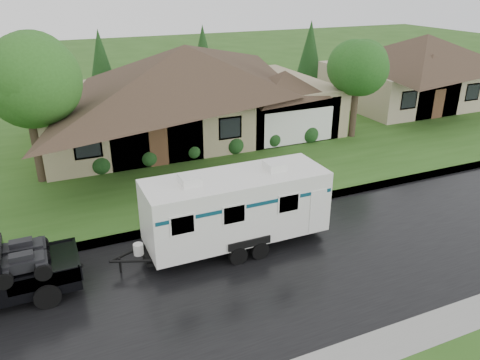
% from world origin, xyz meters
% --- Properties ---
extents(ground, '(140.00, 140.00, 0.00)m').
position_xyz_m(ground, '(0.00, 0.00, 0.00)').
color(ground, '#2B5319').
rests_on(ground, ground).
extents(road, '(140.00, 8.00, 0.01)m').
position_xyz_m(road, '(0.00, -2.00, 0.01)').
color(road, black).
rests_on(road, ground).
extents(curb, '(140.00, 0.50, 0.15)m').
position_xyz_m(curb, '(0.00, 2.25, 0.07)').
color(curb, gray).
rests_on(curb, ground).
extents(lawn, '(140.00, 26.00, 0.15)m').
position_xyz_m(lawn, '(0.00, 15.00, 0.07)').
color(lawn, '#2B5319').
rests_on(lawn, ground).
extents(house_main, '(19.44, 10.80, 6.90)m').
position_xyz_m(house_main, '(2.29, 13.84, 3.59)').
color(house_main, '#9B8869').
rests_on(house_main, lawn).
extents(house_neighbor, '(15.12, 9.72, 6.45)m').
position_xyz_m(house_neighbor, '(22.27, 14.34, 3.32)').
color(house_neighbor, tan).
rests_on(house_neighbor, lawn).
extents(tree_left_green, '(4.31, 4.31, 7.13)m').
position_xyz_m(tree_left_green, '(-7.16, 9.40, 5.10)').
color(tree_left_green, '#382B1E').
rests_on(tree_left_green, lawn).
extents(tree_right_green, '(3.65, 3.65, 6.05)m').
position_xyz_m(tree_right_green, '(11.35, 9.05, 4.34)').
color(tree_right_green, '#382B1E').
rests_on(tree_right_green, lawn).
extents(shrub_row, '(13.60, 1.00, 1.00)m').
position_xyz_m(shrub_row, '(2.00, 9.30, 0.65)').
color(shrub_row, '#143814').
rests_on(shrub_row, lawn).
extents(travel_trailer, '(7.21, 2.53, 3.23)m').
position_xyz_m(travel_trailer, '(-0.62, -0.00, 1.71)').
color(travel_trailer, white).
rests_on(travel_trailer, ground).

